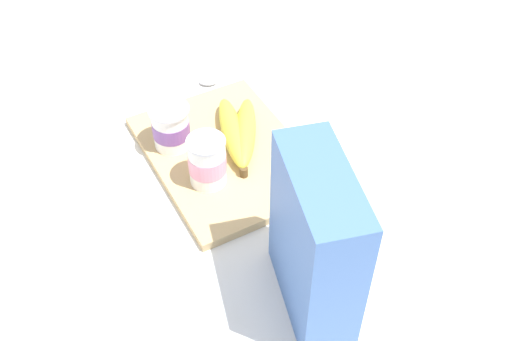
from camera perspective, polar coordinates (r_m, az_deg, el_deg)
name	(u,v)px	position (r m, az deg, el deg)	size (l,w,h in m)	color
ground_plane	(226,158)	(1.07, -2.80, 1.20)	(2.40, 2.40, 0.00)	silver
cutting_board	(226,155)	(1.07, -2.81, 1.50)	(0.34, 0.25, 0.02)	tan
cereal_box	(316,244)	(0.79, 5.60, -6.84)	(0.18, 0.07, 0.25)	#4770B7
yogurt_cup_front	(207,161)	(0.98, -4.59, 0.86)	(0.06, 0.06, 0.09)	white
yogurt_cup_back	(171,127)	(1.06, -7.97, 4.06)	(0.07, 0.07, 0.08)	white
banana_bunch	(239,132)	(1.07, -1.61, 3.60)	(0.19, 0.12, 0.04)	yellow
spoon	(194,82)	(1.24, -5.78, 8.25)	(0.08, 0.12, 0.01)	silver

